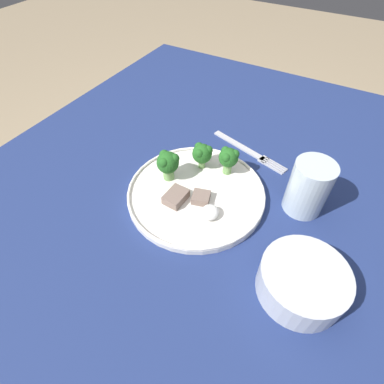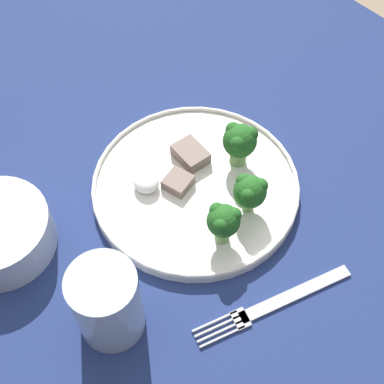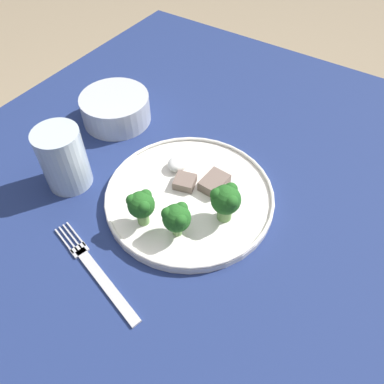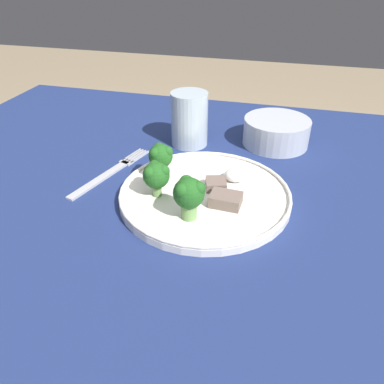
% 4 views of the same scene
% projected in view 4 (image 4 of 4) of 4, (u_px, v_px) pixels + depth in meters
% --- Properties ---
extents(table, '(1.18, 0.97, 0.74)m').
position_uv_depth(table, '(181.00, 244.00, 0.67)').
color(table, navy).
rests_on(table, ground_plane).
extents(dinner_plate, '(0.28, 0.28, 0.02)m').
position_uv_depth(dinner_plate, '(205.00, 194.00, 0.61)').
color(dinner_plate, white).
rests_on(dinner_plate, table).
extents(fork, '(0.07, 0.20, 0.00)m').
position_uv_depth(fork, '(110.00, 173.00, 0.69)').
color(fork, '#B2B2B7').
rests_on(fork, table).
extents(cream_bowl, '(0.14, 0.14, 0.06)m').
position_uv_depth(cream_bowl, '(276.00, 132.00, 0.78)').
color(cream_bowl, '#B7BCC6').
rests_on(cream_bowl, table).
extents(drinking_glass, '(0.08, 0.08, 0.11)m').
position_uv_depth(drinking_glass, '(189.00, 122.00, 0.77)').
color(drinking_glass, '#B2C1CC').
rests_on(drinking_glass, table).
extents(broccoli_floret_near_rim_left, '(0.05, 0.05, 0.07)m').
position_uv_depth(broccoli_floret_near_rim_left, '(189.00, 194.00, 0.53)').
color(broccoli_floret_near_rim_left, '#709E56').
rests_on(broccoli_floret_near_rim_left, dinner_plate).
extents(broccoli_floret_center_left, '(0.04, 0.04, 0.06)m').
position_uv_depth(broccoli_floret_center_left, '(161.00, 156.00, 0.63)').
color(broccoli_floret_center_left, '#709E56').
rests_on(broccoli_floret_center_left, dinner_plate).
extents(broccoli_floret_back_left, '(0.04, 0.04, 0.06)m').
position_uv_depth(broccoli_floret_back_left, '(156.00, 175.00, 0.58)').
color(broccoli_floret_back_left, '#709E56').
rests_on(broccoli_floret_back_left, dinner_plate).
extents(meat_slice_front_slice, '(0.05, 0.04, 0.02)m').
position_uv_depth(meat_slice_front_slice, '(226.00, 200.00, 0.58)').
color(meat_slice_front_slice, '#756056').
rests_on(meat_slice_front_slice, dinner_plate).
extents(meat_slice_middle_slice, '(0.04, 0.04, 0.02)m').
position_uv_depth(meat_slice_middle_slice, '(216.00, 184.00, 0.62)').
color(meat_slice_middle_slice, '#756056').
rests_on(meat_slice_middle_slice, dinner_plate).
extents(sauce_dollop, '(0.04, 0.03, 0.02)m').
position_uv_depth(sauce_dollop, '(235.00, 175.00, 0.64)').
color(sauce_dollop, white).
rests_on(sauce_dollop, dinner_plate).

